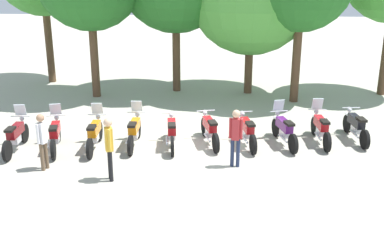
{
  "coord_description": "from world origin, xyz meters",
  "views": [
    {
      "loc": [
        1.12,
        -14.18,
        5.71
      ],
      "look_at": [
        0.0,
        0.5,
        0.9
      ],
      "focal_mm": 43.53,
      "sensor_mm": 36.0,
      "label": 1
    }
  ],
  "objects_px": {
    "motorcycle_2": "(95,133)",
    "motorcycle_6": "(247,130)",
    "motorcycle_9": "(356,126)",
    "motorcycle_5": "(210,129)",
    "motorcycle_3": "(134,131)",
    "person_1": "(236,134)",
    "motorcycle_1": "(55,134)",
    "motorcycle_4": "(172,132)",
    "person_0": "(42,138)",
    "motorcycle_8": "(321,128)",
    "motorcycle_0": "(16,135)",
    "motorcycle_7": "(284,129)",
    "person_2": "(109,144)"
  },
  "relations": [
    {
      "from": "motorcycle_5",
      "to": "person_2",
      "type": "relative_size",
      "value": 1.18
    },
    {
      "from": "motorcycle_3",
      "to": "person_1",
      "type": "bearing_deg",
      "value": -115.26
    },
    {
      "from": "motorcycle_8",
      "to": "person_2",
      "type": "bearing_deg",
      "value": 113.22
    },
    {
      "from": "motorcycle_3",
      "to": "motorcycle_0",
      "type": "bearing_deg",
      "value": 99.09
    },
    {
      "from": "motorcycle_7",
      "to": "person_1",
      "type": "height_order",
      "value": "person_1"
    },
    {
      "from": "person_2",
      "to": "motorcycle_5",
      "type": "bearing_deg",
      "value": 26.44
    },
    {
      "from": "motorcycle_0",
      "to": "person_0",
      "type": "xyz_separation_m",
      "value": [
        1.43,
        -1.32,
        0.47
      ]
    },
    {
      "from": "motorcycle_0",
      "to": "person_2",
      "type": "bearing_deg",
      "value": -122.89
    },
    {
      "from": "person_0",
      "to": "motorcycle_0",
      "type": "bearing_deg",
      "value": 157.46
    },
    {
      "from": "motorcycle_0",
      "to": "motorcycle_4",
      "type": "xyz_separation_m",
      "value": [
        4.9,
        0.74,
        -0.01
      ]
    },
    {
      "from": "motorcycle_0",
      "to": "motorcycle_7",
      "type": "xyz_separation_m",
      "value": [
        8.56,
        1.21,
        0.0
      ]
    },
    {
      "from": "motorcycle_3",
      "to": "motorcycle_4",
      "type": "relative_size",
      "value": 1.0
    },
    {
      "from": "motorcycle_2",
      "to": "person_0",
      "type": "bearing_deg",
      "value": 144.63
    },
    {
      "from": "motorcycle_0",
      "to": "motorcycle_5",
      "type": "xyz_separation_m",
      "value": [
        6.12,
        1.08,
        -0.01
      ]
    },
    {
      "from": "motorcycle_1",
      "to": "motorcycle_4",
      "type": "distance_m",
      "value": 3.72
    },
    {
      "from": "person_0",
      "to": "person_1",
      "type": "distance_m",
      "value": 5.54
    },
    {
      "from": "motorcycle_3",
      "to": "motorcycle_4",
      "type": "xyz_separation_m",
      "value": [
        1.22,
        0.03,
        -0.01
      ]
    },
    {
      "from": "motorcycle_1",
      "to": "motorcycle_3",
      "type": "relative_size",
      "value": 0.98
    },
    {
      "from": "person_1",
      "to": "motorcycle_0",
      "type": "bearing_deg",
      "value": 93.94
    },
    {
      "from": "motorcycle_5",
      "to": "motorcycle_8",
      "type": "bearing_deg",
      "value": -100.06
    },
    {
      "from": "motorcycle_6",
      "to": "motorcycle_8",
      "type": "bearing_deg",
      "value": -92.1
    },
    {
      "from": "motorcycle_1",
      "to": "person_2",
      "type": "relative_size",
      "value": 1.19
    },
    {
      "from": "motorcycle_5",
      "to": "motorcycle_6",
      "type": "xyz_separation_m",
      "value": [
        1.23,
        -0.03,
        0.0
      ]
    },
    {
      "from": "motorcycle_8",
      "to": "person_0",
      "type": "height_order",
      "value": "person_0"
    },
    {
      "from": "motorcycle_2",
      "to": "motorcycle_0",
      "type": "bearing_deg",
      "value": 94.16
    },
    {
      "from": "person_1",
      "to": "person_2",
      "type": "bearing_deg",
      "value": 118.53
    },
    {
      "from": "motorcycle_8",
      "to": "person_0",
      "type": "bearing_deg",
      "value": 103.71
    },
    {
      "from": "motorcycle_4",
      "to": "person_1",
      "type": "xyz_separation_m",
      "value": [
        2.04,
        -1.44,
        0.53
      ]
    },
    {
      "from": "motorcycle_0",
      "to": "motorcycle_3",
      "type": "distance_m",
      "value": 3.74
    },
    {
      "from": "motorcycle_4",
      "to": "motorcycle_5",
      "type": "xyz_separation_m",
      "value": [
        1.22,
        0.33,
        0.0
      ]
    },
    {
      "from": "motorcycle_6",
      "to": "motorcycle_9",
      "type": "relative_size",
      "value": 0.99
    },
    {
      "from": "person_0",
      "to": "person_1",
      "type": "bearing_deg",
      "value": 26.72
    },
    {
      "from": "motorcycle_9",
      "to": "motorcycle_0",
      "type": "bearing_deg",
      "value": 92.21
    },
    {
      "from": "motorcycle_9",
      "to": "motorcycle_5",
      "type": "bearing_deg",
      "value": 91.2
    },
    {
      "from": "motorcycle_1",
      "to": "motorcycle_4",
      "type": "relative_size",
      "value": 0.98
    },
    {
      "from": "motorcycle_0",
      "to": "motorcycle_3",
      "type": "height_order",
      "value": "same"
    },
    {
      "from": "person_0",
      "to": "motorcycle_6",
      "type": "bearing_deg",
      "value": 42.11
    },
    {
      "from": "motorcycle_0",
      "to": "person_1",
      "type": "height_order",
      "value": "person_1"
    },
    {
      "from": "motorcycle_0",
      "to": "person_1",
      "type": "relative_size",
      "value": 1.25
    },
    {
      "from": "motorcycle_2",
      "to": "motorcycle_6",
      "type": "relative_size",
      "value": 1.01
    },
    {
      "from": "motorcycle_2",
      "to": "motorcycle_9",
      "type": "xyz_separation_m",
      "value": [
        8.57,
        1.41,
        -0.01
      ]
    },
    {
      "from": "motorcycle_9",
      "to": "person_0",
      "type": "relative_size",
      "value": 1.3
    },
    {
      "from": "motorcycle_0",
      "to": "motorcycle_6",
      "type": "xyz_separation_m",
      "value": [
        7.34,
        1.05,
        -0.01
      ]
    },
    {
      "from": "motorcycle_1",
      "to": "motorcycle_8",
      "type": "xyz_separation_m",
      "value": [
        8.57,
        1.29,
        0.0
      ]
    },
    {
      "from": "person_0",
      "to": "person_1",
      "type": "height_order",
      "value": "person_1"
    },
    {
      "from": "motorcycle_7",
      "to": "motorcycle_2",
      "type": "bearing_deg",
      "value": 83.31
    },
    {
      "from": "motorcycle_3",
      "to": "motorcycle_6",
      "type": "bearing_deg",
      "value": -86.61
    },
    {
      "from": "motorcycle_3",
      "to": "motorcycle_5",
      "type": "bearing_deg",
      "value": -83.35
    },
    {
      "from": "motorcycle_2",
      "to": "motorcycle_5",
      "type": "distance_m",
      "value": 3.74
    },
    {
      "from": "motorcycle_0",
      "to": "motorcycle_7",
      "type": "bearing_deg",
      "value": -86.81
    }
  ]
}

